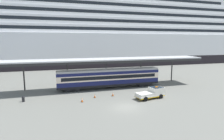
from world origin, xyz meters
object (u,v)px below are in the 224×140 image
Objects in this scene: train_carriage at (109,77)px; quay_bollard at (23,99)px; service_truck at (152,93)px; traffic_cone_near at (95,96)px; traffic_cone_far at (113,94)px; traffic_cone_mid at (82,100)px; cruise_ship at (85,29)px.

quay_bollard is (-16.30, -4.92, -1.79)m from train_carriage.
service_truck is 5.71× the size of quay_bollard.
traffic_cone_near is 0.97× the size of traffic_cone_far.
traffic_cone_near is at bearing -178.64° from traffic_cone_far.
traffic_cone_mid is at bearing 174.14° from service_truck.
traffic_cone_far is at bearing 1.36° from traffic_cone_near.
traffic_cone_near is 0.68× the size of quay_bollard.
service_truck is (4.67, -52.37, -14.27)m from cruise_ship.
traffic_cone_near is 11.96m from quay_bollard.
traffic_cone_mid is 0.75× the size of quay_bollard.
traffic_cone_mid is 1.07× the size of traffic_cone_far.
service_truck is 7.63× the size of traffic_cone_mid.
train_carriage is at bearing 53.91° from traffic_cone_near.
traffic_cone_near is at bearing 35.41° from traffic_cone_mid.
cruise_ship is at bearing 70.57° from quay_bollard.
train_carriage is 10.57m from traffic_cone_mid.
train_carriage reaches higher than quay_bollard.
quay_bollard is at bearing -109.43° from cruise_ship.
traffic_cone_mid is 9.85m from quay_bollard.
traffic_cone_far is at bearing -92.01° from cruise_ship.
train_carriage is 30.61× the size of traffic_cone_mid.
traffic_cone_near is 0.91× the size of traffic_cone_mid.
cruise_ship is 232.34× the size of traffic_cone_mid.
train_carriage is 6.34m from traffic_cone_far.
service_truck is 22.08m from quay_bollard.
quay_bollard is (-11.90, 1.10, 0.20)m from traffic_cone_near.
cruise_ship reaches higher than traffic_cone_near.
service_truck reaches higher than traffic_cone_far.
traffic_cone_near is 3.39m from traffic_cone_far.
cruise_ship is 30.44× the size of service_truck.
traffic_cone_far is 15.33m from quay_bollard.
quay_bollard is (-15.29, 1.02, 0.19)m from traffic_cone_far.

